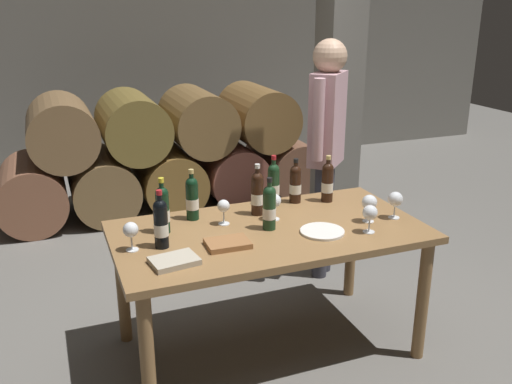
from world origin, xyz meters
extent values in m
plane|color=#66635E|center=(0.00, 0.00, 0.00)|extent=(14.00, 14.00, 0.00)
cube|color=slate|center=(0.00, 4.20, 1.40)|extent=(10.00, 0.24, 2.80)
cylinder|color=brown|center=(-1.26, 2.60, 0.30)|extent=(0.60, 0.90, 0.60)
cylinder|color=brown|center=(-0.63, 2.60, 0.30)|extent=(0.60, 0.90, 0.60)
cylinder|color=brown|center=(0.00, 2.60, 0.30)|extent=(0.60, 0.90, 0.60)
cylinder|color=brown|center=(0.63, 2.60, 0.30)|extent=(0.60, 0.90, 0.60)
cylinder|color=brown|center=(1.26, 2.60, 0.30)|extent=(0.60, 0.90, 0.60)
cylinder|color=brown|center=(-0.95, 2.60, 0.85)|extent=(0.60, 0.90, 0.60)
cylinder|color=brown|center=(-0.32, 2.60, 0.85)|extent=(0.60, 0.90, 0.60)
cylinder|color=brown|center=(0.31, 2.60, 0.85)|extent=(0.60, 0.90, 0.60)
cylinder|color=brown|center=(0.95, 2.60, 0.85)|extent=(0.60, 0.90, 0.60)
cube|color=slate|center=(1.30, 1.60, 1.30)|extent=(0.32, 0.32, 2.60)
cube|color=olive|center=(0.00, 0.00, 0.74)|extent=(1.70, 0.90, 0.04)
cylinder|color=olive|center=(-0.77, -0.39, 0.36)|extent=(0.07, 0.07, 0.72)
cylinder|color=olive|center=(0.77, -0.39, 0.36)|extent=(0.07, 0.07, 0.72)
cylinder|color=olive|center=(-0.77, 0.39, 0.36)|extent=(0.07, 0.07, 0.72)
cylinder|color=olive|center=(0.77, 0.39, 0.36)|extent=(0.07, 0.07, 0.72)
cylinder|color=black|center=(0.32, 0.34, 0.86)|extent=(0.07, 0.07, 0.20)
sphere|color=black|center=(0.32, 0.34, 0.96)|extent=(0.07, 0.07, 0.07)
cylinder|color=black|center=(0.32, 0.34, 0.99)|extent=(0.03, 0.03, 0.06)
cylinder|color=black|center=(0.32, 0.34, 1.03)|extent=(0.03, 0.03, 0.02)
cylinder|color=silver|center=(0.32, 0.34, 0.85)|extent=(0.07, 0.07, 0.06)
cylinder|color=black|center=(-0.60, -0.03, 0.87)|extent=(0.07, 0.07, 0.21)
sphere|color=black|center=(-0.60, -0.03, 0.98)|extent=(0.07, 0.07, 0.07)
cylinder|color=black|center=(-0.60, -0.03, 1.01)|extent=(0.03, 0.03, 0.07)
cylinder|color=#B21E23|center=(-0.60, -0.03, 1.05)|extent=(0.03, 0.03, 0.02)
cylinder|color=silver|center=(-0.60, -0.03, 0.86)|extent=(0.07, 0.07, 0.06)
cylinder|color=black|center=(-0.55, 0.16, 0.87)|extent=(0.07, 0.07, 0.22)
sphere|color=black|center=(-0.55, 0.16, 0.98)|extent=(0.07, 0.07, 0.07)
cylinder|color=black|center=(-0.55, 0.16, 1.01)|extent=(0.03, 0.03, 0.07)
cylinder|color=gold|center=(-0.55, 0.16, 1.06)|extent=(0.03, 0.03, 0.02)
cylinder|color=silver|center=(-0.55, 0.16, 0.86)|extent=(0.07, 0.07, 0.06)
cylinder|color=#19381E|center=(0.17, 0.34, 0.87)|extent=(0.07, 0.07, 0.22)
sphere|color=#19381E|center=(0.17, 0.34, 0.99)|extent=(0.07, 0.07, 0.07)
cylinder|color=#19381E|center=(0.17, 0.34, 1.01)|extent=(0.03, 0.03, 0.07)
cylinder|color=#B21E23|center=(0.17, 0.34, 1.06)|extent=(0.03, 0.03, 0.03)
cylinder|color=silver|center=(0.17, 0.34, 0.86)|extent=(0.07, 0.07, 0.07)
cylinder|color=black|center=(0.51, 0.29, 0.86)|extent=(0.07, 0.07, 0.21)
sphere|color=black|center=(0.51, 0.29, 0.97)|extent=(0.07, 0.07, 0.07)
cylinder|color=black|center=(0.51, 0.29, 1.00)|extent=(0.03, 0.03, 0.06)
cylinder|color=tan|center=(0.51, 0.29, 1.04)|extent=(0.03, 0.03, 0.02)
cylinder|color=silver|center=(0.51, 0.29, 0.85)|extent=(0.07, 0.07, 0.06)
cylinder|color=#19381E|center=(0.00, 0.00, 0.86)|extent=(0.07, 0.07, 0.21)
sphere|color=#19381E|center=(0.00, 0.00, 0.97)|extent=(0.07, 0.07, 0.07)
cylinder|color=#19381E|center=(0.00, 0.00, 1.00)|extent=(0.03, 0.03, 0.06)
cylinder|color=black|center=(0.00, 0.00, 1.04)|extent=(0.03, 0.03, 0.02)
cylinder|color=silver|center=(0.00, 0.00, 0.85)|extent=(0.07, 0.07, 0.06)
cylinder|color=black|center=(0.02, 0.23, 0.87)|extent=(0.07, 0.07, 0.21)
sphere|color=black|center=(0.02, 0.23, 0.98)|extent=(0.07, 0.07, 0.07)
cylinder|color=black|center=(0.02, 0.23, 1.01)|extent=(0.03, 0.03, 0.07)
cylinder|color=silver|center=(0.02, 0.23, 1.05)|extent=(0.03, 0.03, 0.02)
cylinder|color=silver|center=(0.02, 0.23, 0.86)|extent=(0.07, 0.07, 0.06)
cylinder|color=black|center=(-0.35, 0.29, 0.86)|extent=(0.07, 0.07, 0.21)
sphere|color=black|center=(-0.35, 0.29, 0.97)|extent=(0.07, 0.07, 0.07)
cylinder|color=black|center=(-0.35, 0.29, 1.00)|extent=(0.03, 0.03, 0.07)
cylinder|color=tan|center=(-0.35, 0.29, 1.04)|extent=(0.03, 0.03, 0.02)
cylinder|color=silver|center=(-0.35, 0.29, 0.85)|extent=(0.07, 0.07, 0.06)
cylinder|color=white|center=(0.57, -0.11, 0.76)|extent=(0.06, 0.06, 0.00)
cylinder|color=white|center=(0.57, -0.11, 0.80)|extent=(0.01, 0.01, 0.07)
sphere|color=white|center=(0.57, -0.11, 0.88)|extent=(0.09, 0.09, 0.09)
cylinder|color=white|center=(0.48, -0.24, 0.76)|extent=(0.06, 0.06, 0.00)
cylinder|color=white|center=(0.48, -0.24, 0.80)|extent=(0.01, 0.01, 0.07)
sphere|color=white|center=(0.48, -0.24, 0.87)|extent=(0.08, 0.08, 0.08)
cylinder|color=white|center=(0.73, -0.11, 0.76)|extent=(0.06, 0.06, 0.00)
cylinder|color=white|center=(0.73, -0.11, 0.80)|extent=(0.01, 0.01, 0.07)
sphere|color=white|center=(0.73, -0.11, 0.88)|extent=(0.09, 0.09, 0.09)
cylinder|color=white|center=(-0.75, -0.01, 0.76)|extent=(0.06, 0.06, 0.00)
cylinder|color=white|center=(-0.75, -0.01, 0.80)|extent=(0.01, 0.01, 0.07)
sphere|color=white|center=(-0.75, -0.01, 0.87)|extent=(0.08, 0.08, 0.08)
cylinder|color=white|center=(0.08, 0.12, 0.76)|extent=(0.06, 0.06, 0.00)
cylinder|color=white|center=(0.08, 0.12, 0.80)|extent=(0.01, 0.01, 0.07)
sphere|color=white|center=(0.08, 0.12, 0.87)|extent=(0.08, 0.08, 0.08)
cylinder|color=white|center=(-0.21, 0.15, 0.76)|extent=(0.06, 0.06, 0.00)
cylinder|color=white|center=(-0.21, 0.15, 0.80)|extent=(0.01, 0.01, 0.07)
sphere|color=white|center=(-0.21, 0.15, 0.87)|extent=(0.07, 0.07, 0.07)
cube|color=#B2A893|center=(-0.59, -0.23, 0.77)|extent=(0.24, 0.19, 0.03)
cube|color=#936038|center=(-0.28, -0.13, 0.77)|extent=(0.22, 0.17, 0.03)
cylinder|color=white|center=(0.25, -0.16, 0.77)|extent=(0.24, 0.24, 0.01)
cylinder|color=#383842|center=(0.78, 0.79, 0.43)|extent=(0.11, 0.11, 0.85)
cylinder|color=#383842|center=(0.70, 0.71, 0.43)|extent=(0.11, 0.11, 0.85)
cube|color=#CC9EA8|center=(0.74, 0.75, 1.17)|extent=(0.35, 0.35, 0.64)
cylinder|color=#CC9EA8|center=(0.89, 0.90, 1.21)|extent=(0.08, 0.08, 0.54)
cylinder|color=#CC9EA8|center=(0.59, 0.60, 1.21)|extent=(0.08, 0.08, 0.54)
sphere|color=tan|center=(0.74, 0.75, 1.60)|extent=(0.23, 0.23, 0.23)
camera|label=1|loc=(-1.10, -2.62, 1.94)|focal=39.21mm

